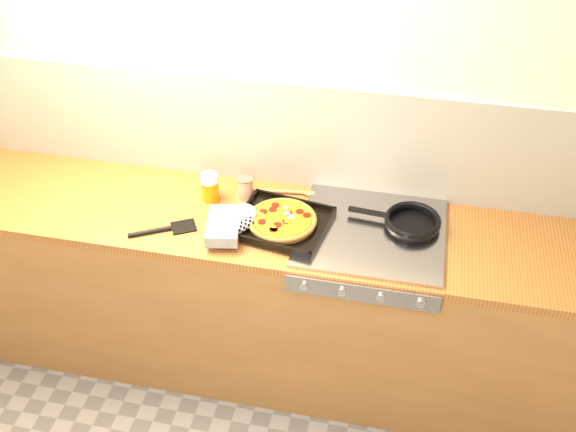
% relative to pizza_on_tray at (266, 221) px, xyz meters
% --- Properties ---
extents(room_shell, '(3.20, 3.20, 3.20)m').
position_rel_pizza_on_tray_xyz_m(room_shell, '(-0.02, 0.35, 0.21)').
color(room_shell, white).
rests_on(room_shell, ground).
extents(counter_run, '(3.20, 0.62, 0.90)m').
position_rel_pizza_on_tray_xyz_m(counter_run, '(-0.02, 0.06, -0.49)').
color(counter_run, brown).
rests_on(counter_run, ground).
extents(stovetop, '(0.60, 0.56, 0.02)m').
position_rel_pizza_on_tray_xyz_m(stovetop, '(0.43, 0.06, -0.04)').
color(stovetop, '#9C9BA1').
rests_on(stovetop, counter_run).
extents(pizza_on_tray, '(0.52, 0.41, 0.06)m').
position_rel_pizza_on_tray_xyz_m(pizza_on_tray, '(0.00, 0.00, 0.00)').
color(pizza_on_tray, black).
rests_on(pizza_on_tray, stovetop).
extents(frying_pan, '(0.40, 0.26, 0.04)m').
position_rel_pizza_on_tray_xyz_m(frying_pan, '(0.59, 0.13, -0.01)').
color(frying_pan, black).
rests_on(frying_pan, stovetop).
extents(tomato_can, '(0.08, 0.08, 0.10)m').
position_rel_pizza_on_tray_xyz_m(tomato_can, '(-0.14, 0.20, 0.01)').
color(tomato_can, maroon).
rests_on(tomato_can, counter_run).
extents(juice_glass, '(0.10, 0.10, 0.13)m').
position_rel_pizza_on_tray_xyz_m(juice_glass, '(-0.29, 0.15, 0.03)').
color(juice_glass, '#CC760C').
rests_on(juice_glass, counter_run).
extents(wooden_spoon, '(0.30, 0.05, 0.02)m').
position_rel_pizza_on_tray_xyz_m(wooden_spoon, '(0.04, 0.26, -0.03)').
color(wooden_spoon, '#A16E44').
rests_on(wooden_spoon, counter_run).
extents(black_spatula, '(0.27, 0.18, 0.02)m').
position_rel_pizza_on_tray_xyz_m(black_spatula, '(-0.42, -0.10, -0.03)').
color(black_spatula, black).
rests_on(black_spatula, counter_run).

